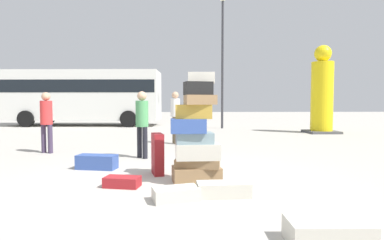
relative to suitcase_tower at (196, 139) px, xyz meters
name	(u,v)px	position (x,y,z in m)	size (l,w,h in m)	color
ground_plane	(176,184)	(-0.32, -0.06, -0.72)	(80.00, 80.00, 0.00)	#ADA89E
suitcase_tower	(196,139)	(0.00, 0.00, 0.00)	(0.84, 0.69, 1.83)	olive
suitcase_maroon_behind_tower	(158,154)	(-0.68, 0.62, -0.34)	(0.17, 0.42, 0.76)	maroon
suitcase_cream_upright_blue	(176,194)	(-0.32, -0.92, -0.63)	(0.61, 0.32, 0.18)	beige
suitcase_navy_foreground_near	(97,162)	(-1.92, 1.14, -0.58)	(0.78, 0.32, 0.28)	#334F99
suitcase_cream_left_side	(328,232)	(1.11, -2.26, -0.60)	(0.75, 0.39, 0.23)	beige
suitcase_maroon_white_trunk	(122,182)	(-1.17, -0.21, -0.64)	(0.54, 0.29, 0.16)	maroon
suitcase_cream_right_side	(224,189)	(0.35, -0.76, -0.62)	(0.74, 0.31, 0.20)	beige
person_bearded_onlooker	(46,117)	(-3.76, 3.17, 0.23)	(0.32, 0.30, 1.59)	#3F334C
person_tourist_with_camera	(175,113)	(-0.42, 4.87, 0.29)	(0.30, 0.33, 1.68)	brown
person_passerby_in_red	(142,119)	(-1.17, 2.33, 0.23)	(0.30, 0.30, 1.59)	black
yellow_dummy_statue	(322,94)	(5.92, 8.25, 0.97)	(1.30, 1.30, 3.82)	yellow
parked_bus	(85,94)	(-5.83, 13.24, 1.11)	(8.78, 3.09, 3.15)	silver
lamp_post	(223,43)	(1.91, 10.88, 3.68)	(0.36, 0.36, 6.84)	#333338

